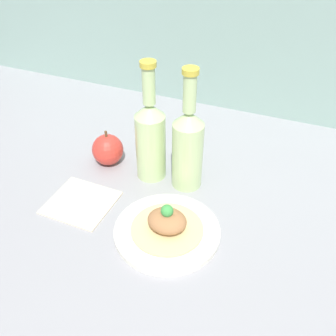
{
  "coord_description": "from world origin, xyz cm",
  "views": [
    {
      "loc": [
        28.33,
        -57.68,
        61.56
      ],
      "look_at": [
        3.58,
        3.63,
        10.39
      ],
      "focal_mm": 42.0,
      "sensor_mm": 36.0,
      "label": 1
    }
  ],
  "objects_px": {
    "cider_bottle_right": "(188,145)",
    "plate": "(167,231)",
    "apple": "(108,150)",
    "plated_food": "(167,222)",
    "cider_bottle_left": "(150,137)"
  },
  "relations": [
    {
      "from": "apple",
      "to": "cider_bottle_left",
      "type": "bearing_deg",
      "value": -1.83
    },
    {
      "from": "cider_bottle_right",
      "to": "apple",
      "type": "relative_size",
      "value": 3.11
    },
    {
      "from": "plated_food",
      "to": "cider_bottle_right",
      "type": "xyz_separation_m",
      "value": [
        -0.02,
        0.17,
        0.08
      ]
    },
    {
      "from": "plate",
      "to": "plated_food",
      "type": "xyz_separation_m",
      "value": [
        0.0,
        0.0,
        0.03
      ]
    },
    {
      "from": "plate",
      "to": "cider_bottle_left",
      "type": "distance_m",
      "value": 0.23
    },
    {
      "from": "plated_food",
      "to": "plate",
      "type": "bearing_deg",
      "value": -90.0
    },
    {
      "from": "plated_food",
      "to": "cider_bottle_right",
      "type": "distance_m",
      "value": 0.19
    },
    {
      "from": "cider_bottle_left",
      "to": "apple",
      "type": "relative_size",
      "value": 3.11
    },
    {
      "from": "cider_bottle_right",
      "to": "apple",
      "type": "bearing_deg",
      "value": 178.96
    },
    {
      "from": "cider_bottle_right",
      "to": "plate",
      "type": "bearing_deg",
      "value": -83.75
    },
    {
      "from": "plated_food",
      "to": "cider_bottle_right",
      "type": "relative_size",
      "value": 0.51
    },
    {
      "from": "plate",
      "to": "cider_bottle_right",
      "type": "distance_m",
      "value": 0.2
    },
    {
      "from": "apple",
      "to": "plate",
      "type": "bearing_deg",
      "value": -36.82
    },
    {
      "from": "cider_bottle_left",
      "to": "apple",
      "type": "height_order",
      "value": "cider_bottle_left"
    },
    {
      "from": "plated_food",
      "to": "cider_bottle_right",
      "type": "bearing_deg",
      "value": 96.25
    }
  ]
}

